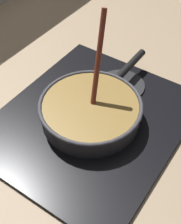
# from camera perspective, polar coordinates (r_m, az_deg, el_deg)

# --- Properties ---
(ground) EXTENTS (2.40, 1.60, 0.04)m
(ground) POSITION_cam_1_polar(r_m,az_deg,el_deg) (0.90, 4.74, -4.28)
(ground) COLOR #9E8466
(hob_plate) EXTENTS (0.56, 0.48, 0.01)m
(hob_plate) POSITION_cam_1_polar(r_m,az_deg,el_deg) (0.90, 0.00, -1.55)
(hob_plate) COLOR black
(hob_plate) RESTS_ON ground
(burner_ring) EXTENTS (0.21, 0.21, 0.01)m
(burner_ring) POSITION_cam_1_polar(r_m,az_deg,el_deg) (0.90, 0.00, -1.12)
(burner_ring) COLOR #592D0C
(burner_ring) RESTS_ON hob_plate
(spare_burner) EXTENTS (0.15, 0.15, 0.01)m
(spare_burner) POSITION_cam_1_polar(r_m,az_deg,el_deg) (1.00, 5.51, 4.80)
(spare_burner) COLOR #262628
(spare_burner) RESTS_ON hob_plate
(cooking_pan) EXTENTS (0.44, 0.28, 0.29)m
(cooking_pan) POSITION_cam_1_polar(r_m,az_deg,el_deg) (0.88, 0.08, 0.33)
(cooking_pan) COLOR #38383D
(cooking_pan) RESTS_ON hob_plate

